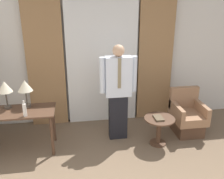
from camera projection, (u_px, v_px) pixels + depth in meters
name	position (u px, v px, depth m)	size (l,w,h in m)	color
wall_back	(101.00, 57.00, 5.05)	(10.00, 0.06, 2.70)	silver
curtain_sheer_center	(102.00, 61.00, 4.95)	(1.40, 0.06, 2.58)	white
curtain_drape_left	(46.00, 63.00, 4.79)	(0.71, 0.06, 2.58)	#997047
curtain_drape_right	(155.00, 59.00, 5.10)	(0.71, 0.06, 2.58)	#997047
desk	(17.00, 117.00, 4.10)	(1.23, 0.57, 0.74)	#4C3323
table_lamp_left	(5.00, 88.00, 4.05)	(0.24, 0.24, 0.47)	#4C4238
table_lamp_right	(25.00, 87.00, 4.10)	(0.24, 0.24, 0.47)	#4C4238
bottle_by_lamp	(25.00, 110.00, 3.86)	(0.06, 0.06, 0.26)	silver
person	(118.00, 90.00, 4.39)	(0.65, 0.22, 1.75)	black
armchair	(187.00, 117.00, 4.79)	(0.57, 0.63, 0.85)	#4C3323
side_table	(159.00, 126.00, 4.38)	(0.53, 0.53, 0.51)	#4C3323
book	(159.00, 118.00, 4.30)	(0.14, 0.23, 0.03)	brown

